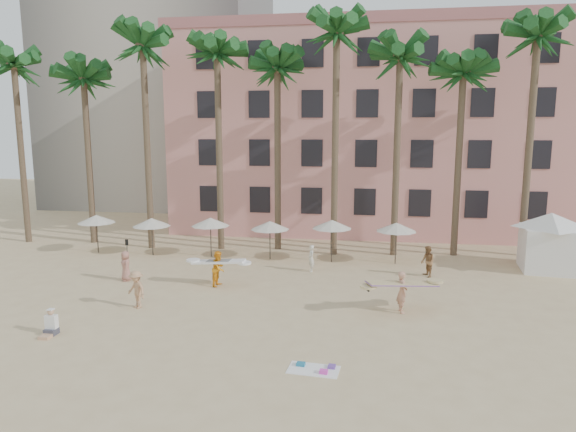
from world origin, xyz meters
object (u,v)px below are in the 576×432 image
(cabana, at_px, (550,237))
(carrier_yellow, at_px, (402,290))
(carrier_white, at_px, (219,267))
(pink_hotel, at_px, (390,133))

(cabana, distance_m, carrier_yellow, 12.57)
(cabana, bearing_deg, carrier_white, -162.31)
(carrier_yellow, relative_size, carrier_white, 1.17)
(pink_hotel, relative_size, carrier_white, 12.04)
(carrier_yellow, bearing_deg, cabana, 43.41)
(pink_hotel, bearing_deg, cabana, -56.71)
(pink_hotel, relative_size, cabana, 7.00)
(carrier_yellow, xyz_separation_m, carrier_white, (-9.50, 2.68, -0.07))
(carrier_white, bearing_deg, cabana, 17.69)
(cabana, xyz_separation_m, carrier_white, (-18.61, -5.94, -1.05))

